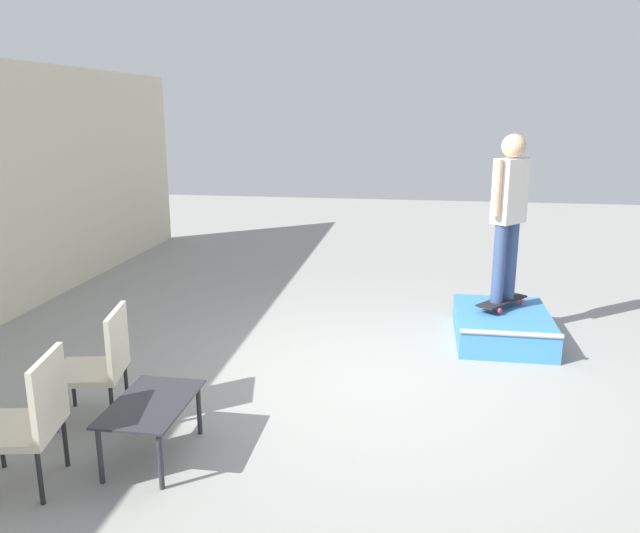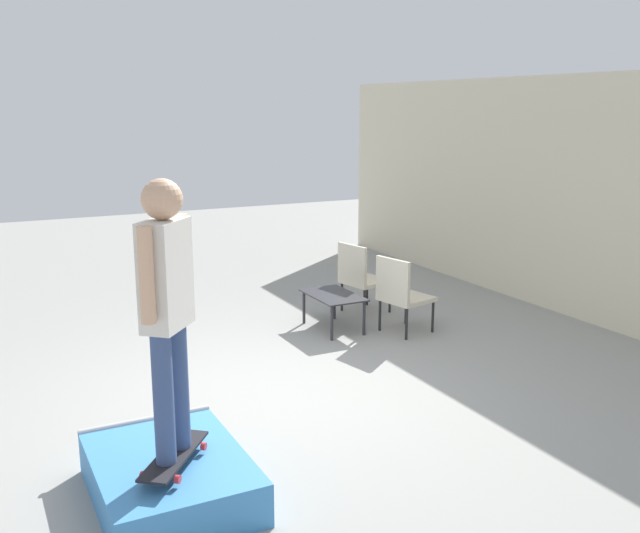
{
  "view_description": "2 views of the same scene",
  "coord_description": "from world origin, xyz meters",
  "px_view_note": "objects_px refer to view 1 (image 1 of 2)",
  "views": [
    {
      "loc": [
        -5.3,
        -0.37,
        2.44
      ],
      "look_at": [
        -0.11,
        0.45,
        1.11
      ],
      "focal_mm": 35.0,
      "sensor_mm": 36.0,
      "label": 1
    },
    {
      "loc": [
        5.7,
        -2.4,
        2.61
      ],
      "look_at": [
        -0.24,
        0.62,
        1.11
      ],
      "focal_mm": 40.0,
      "sensor_mm": 36.0,
      "label": 2
    }
  ],
  "objects_px": {
    "patio_chair_left": "(29,417)",
    "coffee_table": "(151,409)",
    "skateboard_on_ramp": "(502,301)",
    "person_skater": "(509,204)",
    "skate_ramp_box": "(502,326)",
    "patio_chair_right": "(101,360)"
  },
  "relations": [
    {
      "from": "patio_chair_left",
      "to": "skate_ramp_box",
      "type": "bearing_deg",
      "value": 122.82
    },
    {
      "from": "skate_ramp_box",
      "to": "patio_chair_right",
      "type": "xyz_separation_m",
      "value": [
        -2.34,
        3.39,
        0.35
      ]
    },
    {
      "from": "patio_chair_left",
      "to": "skateboard_on_ramp",
      "type": "bearing_deg",
      "value": 124.19
    },
    {
      "from": "skateboard_on_ramp",
      "to": "patio_chair_right",
      "type": "height_order",
      "value": "patio_chair_right"
    },
    {
      "from": "patio_chair_right",
      "to": "skateboard_on_ramp",
      "type": "bearing_deg",
      "value": 114.34
    },
    {
      "from": "coffee_table",
      "to": "patio_chair_right",
      "type": "relative_size",
      "value": 0.91
    },
    {
      "from": "person_skater",
      "to": "patio_chair_left",
      "type": "relative_size",
      "value": 1.96
    },
    {
      "from": "skate_ramp_box",
      "to": "coffee_table",
      "type": "relative_size",
      "value": 1.59
    },
    {
      "from": "skate_ramp_box",
      "to": "person_skater",
      "type": "relative_size",
      "value": 0.74
    },
    {
      "from": "coffee_table",
      "to": "patio_chair_left",
      "type": "relative_size",
      "value": 0.91
    },
    {
      "from": "person_skater",
      "to": "patio_chair_left",
      "type": "bearing_deg",
      "value": 176.6
    },
    {
      "from": "patio_chair_left",
      "to": "coffee_table",
      "type": "bearing_deg",
      "value": 114.27
    },
    {
      "from": "skate_ramp_box",
      "to": "skateboard_on_ramp",
      "type": "relative_size",
      "value": 1.92
    },
    {
      "from": "patio_chair_right",
      "to": "coffee_table",
      "type": "bearing_deg",
      "value": 40.3
    },
    {
      "from": "coffee_table",
      "to": "patio_chair_left",
      "type": "height_order",
      "value": "patio_chair_left"
    },
    {
      "from": "skate_ramp_box",
      "to": "coffee_table",
      "type": "height_order",
      "value": "coffee_table"
    },
    {
      "from": "person_skater",
      "to": "patio_chair_left",
      "type": "height_order",
      "value": "person_skater"
    },
    {
      "from": "skateboard_on_ramp",
      "to": "person_skater",
      "type": "bearing_deg",
      "value": -141.33
    },
    {
      "from": "patio_chair_left",
      "to": "person_skater",
      "type": "bearing_deg",
      "value": 124.19
    },
    {
      "from": "person_skater",
      "to": "patio_chair_right",
      "type": "distance_m",
      "value": 4.33
    },
    {
      "from": "skate_ramp_box",
      "to": "skateboard_on_ramp",
      "type": "distance_m",
      "value": 0.28
    },
    {
      "from": "person_skater",
      "to": "coffee_table",
      "type": "relative_size",
      "value": 2.15
    }
  ]
}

